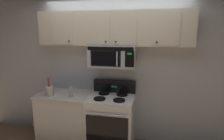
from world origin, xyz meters
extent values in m
cube|color=silver|center=(0.00, 0.79, 1.35)|extent=(5.20, 0.10, 2.70)
cube|color=white|center=(0.00, 0.42, 0.45)|extent=(0.76, 0.64, 0.90)
cube|color=black|center=(0.00, 0.09, 0.44)|extent=(0.67, 0.01, 0.52)
cylinder|color=#B7BABF|center=(0.00, 0.06, 0.74)|extent=(0.61, 0.03, 0.03)
cube|color=black|center=(0.00, 0.70, 1.01)|extent=(0.76, 0.07, 0.22)
cube|color=#19D83F|center=(0.00, 0.67, 1.01)|extent=(0.10, 0.00, 0.04)
cylinder|color=black|center=(-0.16, 0.28, 0.91)|extent=(0.19, 0.19, 0.02)
cylinder|color=black|center=(0.16, 0.28, 0.91)|extent=(0.19, 0.19, 0.02)
cylinder|color=black|center=(-0.16, 0.56, 0.91)|extent=(0.19, 0.19, 0.02)
cylinder|color=black|center=(0.16, 0.56, 0.91)|extent=(0.19, 0.19, 0.02)
cube|color=#B7BABF|center=(0.00, 0.54, 1.57)|extent=(0.76, 0.39, 0.35)
cube|color=black|center=(0.00, 0.35, 1.72)|extent=(0.73, 0.01, 0.06)
cube|color=black|center=(-0.07, 0.35, 1.56)|extent=(0.49, 0.01, 0.25)
cube|color=black|center=(-0.08, 0.34, 1.56)|extent=(0.44, 0.01, 0.22)
cube|color=black|center=(0.30, 0.35, 1.56)|extent=(0.14, 0.01, 0.25)
cube|color=#19D83F|center=(0.30, 0.34, 1.65)|extent=(0.07, 0.00, 0.03)
cylinder|color=#B7BABF|center=(0.11, 0.32, 1.56)|extent=(0.02, 0.02, 0.23)
cube|color=beige|center=(0.00, 0.57, 2.02)|extent=(2.50, 0.33, 0.55)
cube|color=beige|center=(-0.83, 0.40, 2.02)|extent=(0.38, 0.01, 0.51)
sphere|color=black|center=(-0.70, 0.39, 1.82)|extent=(0.03, 0.03, 0.03)
cube|color=beige|center=(-0.21, 0.40, 2.02)|extent=(0.38, 0.01, 0.51)
sphere|color=black|center=(-0.08, 0.39, 1.82)|extent=(0.03, 0.03, 0.03)
cube|color=beige|center=(0.21, 0.40, 2.02)|extent=(0.38, 0.01, 0.51)
sphere|color=black|center=(0.08, 0.39, 1.82)|extent=(0.03, 0.03, 0.03)
cube|color=beige|center=(0.83, 0.40, 2.02)|extent=(0.38, 0.01, 0.51)
sphere|color=black|center=(0.70, 0.39, 1.82)|extent=(0.03, 0.03, 0.03)
cube|color=silver|center=(-0.84, 0.43, 0.43)|extent=(0.90, 0.62, 0.86)
cube|color=beige|center=(-0.84, 0.43, 0.88)|extent=(0.93, 0.65, 0.03)
cylinder|color=beige|center=(-1.05, 0.29, 0.98)|extent=(0.13, 0.13, 0.16)
cylinder|color=red|center=(-1.04, 0.27, 1.10)|extent=(0.03, 0.04, 0.23)
cylinder|color=#A87A47|center=(-1.08, 0.31, 1.11)|extent=(0.02, 0.04, 0.25)
cylinder|color=teal|center=(-1.04, 0.29, 1.10)|extent=(0.06, 0.02, 0.24)
cylinder|color=tan|center=(-1.05, 0.29, 1.14)|extent=(0.06, 0.10, 0.31)
cylinder|color=white|center=(-0.67, 0.52, 0.94)|extent=(0.04, 0.04, 0.08)
cylinder|color=#B7BABF|center=(-0.67, 0.52, 0.99)|extent=(0.04, 0.04, 0.02)
cylinder|color=#B7B2A8|center=(-0.65, 0.28, 0.99)|extent=(0.05, 0.05, 0.18)
camera|label=1|loc=(0.66, -2.52, 1.99)|focal=30.48mm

